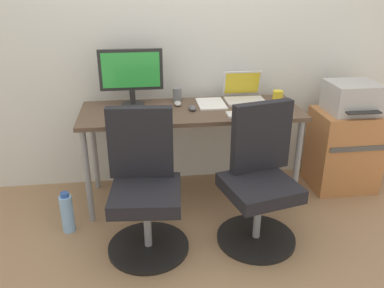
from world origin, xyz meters
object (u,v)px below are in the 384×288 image
object	(u,v)px
office_chair_right	(259,182)
desktop_monitor	(131,73)
printer	(352,97)
open_laptop	(244,94)
water_bottle_on_floor	(67,213)
office_chair_left	(145,189)
side_cabinet	(343,150)
coffee_mug	(278,96)

from	to	relation	value
office_chair_right	desktop_monitor	distance (m)	1.25
printer	open_laptop	world-z (taller)	open_laptop
water_bottle_on_floor	open_laptop	world-z (taller)	open_laptop
office_chair_left	printer	bearing A→B (deg)	19.91
office_chair_left	desktop_monitor	size ratio (longest dim) A/B	1.96
office_chair_right	side_cabinet	xyz separation A→B (m)	(0.91, 0.61, -0.09)
office_chair_right	water_bottle_on_floor	distance (m)	1.36
side_cabinet	desktop_monitor	bearing A→B (deg)	175.62
water_bottle_on_floor	desktop_monitor	size ratio (longest dim) A/B	0.65
office_chair_left	desktop_monitor	xyz separation A→B (m)	(-0.06, 0.74, 0.59)
printer	desktop_monitor	world-z (taller)	desktop_monitor
side_cabinet	desktop_monitor	xyz separation A→B (m)	(-1.74, 0.13, 0.67)
coffee_mug	printer	bearing A→B (deg)	-6.32
office_chair_right	coffee_mug	distance (m)	0.84
office_chair_right	desktop_monitor	size ratio (longest dim) A/B	1.96
water_bottle_on_floor	coffee_mug	bearing A→B (deg)	15.51
printer	coffee_mug	distance (m)	0.60
water_bottle_on_floor	printer	bearing A→B (deg)	9.88
desktop_monitor	side_cabinet	bearing A→B (deg)	-4.38
desktop_monitor	open_laptop	xyz separation A→B (m)	(0.89, 0.01, -0.20)
office_chair_right	open_laptop	size ratio (longest dim) A/B	3.03
printer	open_laptop	distance (m)	0.86
side_cabinet	water_bottle_on_floor	xyz separation A→B (m)	(-2.23, -0.39, -0.19)
side_cabinet	coffee_mug	distance (m)	0.76
office_chair_left	water_bottle_on_floor	distance (m)	0.66
printer	desktop_monitor	bearing A→B (deg)	175.59
open_laptop	office_chair_right	bearing A→B (deg)	-94.90
side_cabinet	printer	xyz separation A→B (m)	(0.00, -0.00, 0.46)
office_chair_right	water_bottle_on_floor	bearing A→B (deg)	170.53
office_chair_left	coffee_mug	world-z (taller)	office_chair_left
office_chair_left	open_laptop	world-z (taller)	open_laptop
printer	open_laptop	bearing A→B (deg)	170.22
water_bottle_on_floor	desktop_monitor	xyz separation A→B (m)	(0.49, 0.52, 0.86)
office_chair_left	water_bottle_on_floor	size ratio (longest dim) A/B	3.03
printer	office_chair_left	bearing A→B (deg)	-160.09
side_cabinet	coffee_mug	bearing A→B (deg)	173.78
office_chair_right	desktop_monitor	bearing A→B (deg)	137.95
open_laptop	office_chair_left	bearing A→B (deg)	-137.69
desktop_monitor	coffee_mug	world-z (taller)	desktop_monitor
side_cabinet	coffee_mug	world-z (taller)	coffee_mug
side_cabinet	coffee_mug	size ratio (longest dim) A/B	7.32
office_chair_left	open_laptop	distance (m)	1.19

